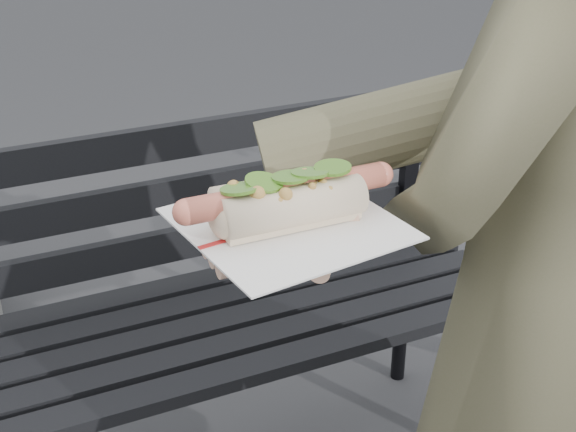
# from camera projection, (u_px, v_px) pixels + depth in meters

# --- Properties ---
(park_bench) EXTENTS (1.50, 0.44, 0.88)m
(park_bench) POSITION_uv_depth(u_px,v_px,m) (170.00, 296.00, 1.78)
(park_bench) COLOR black
(park_bench) RESTS_ON ground
(person) EXTENTS (0.75, 0.63, 1.76)m
(person) POSITION_uv_depth(u_px,v_px,m) (543.00, 310.00, 1.10)
(person) COLOR brown
(person) RESTS_ON ground
(held_hotdog) EXTENTS (0.64, 0.30, 0.20)m
(held_hotdog) POSITION_uv_depth(u_px,v_px,m) (435.00, 132.00, 0.87)
(held_hotdog) COLOR brown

